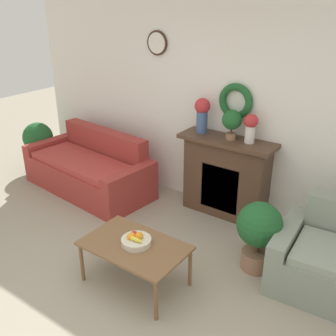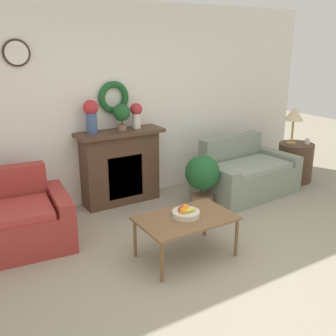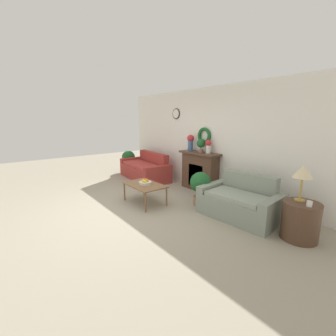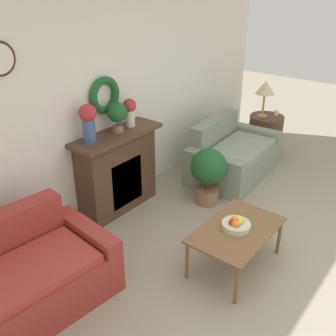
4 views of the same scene
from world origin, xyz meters
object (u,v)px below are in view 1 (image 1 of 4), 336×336
at_px(fruit_bowl, 136,240).
at_px(vase_on_mantel_right, 251,126).
at_px(fireplace, 226,176).
at_px(vase_on_mantel_left, 202,113).
at_px(potted_plant_floor_by_couch, 38,141).
at_px(potted_plant_on_mantel, 232,121).
at_px(coffee_table, 135,248).
at_px(couch_left, 90,170).
at_px(potted_plant_floor_by_loveseat, 259,230).

bearing_deg(fruit_bowl, vase_on_mantel_right, 79.03).
relative_size(fireplace, vase_on_mantel_left, 2.73).
xyz_separation_m(fruit_bowl, potted_plant_floor_by_couch, (-3.07, 1.26, -0.02)).
bearing_deg(fruit_bowl, vase_on_mantel_left, 100.55).
xyz_separation_m(fireplace, potted_plant_on_mantel, (0.04, -0.01, 0.74)).
bearing_deg(fruit_bowl, coffee_table, -103.81).
distance_m(couch_left, potted_plant_floor_by_loveseat, 2.76).
xyz_separation_m(vase_on_mantel_left, vase_on_mantel_right, (0.65, -0.00, -0.05)).
bearing_deg(potted_plant_floor_by_loveseat, potted_plant_floor_by_couch, 174.61).
bearing_deg(coffee_table, fireplace, 87.82).
height_order(fireplace, couch_left, fireplace).
xyz_separation_m(vase_on_mantel_left, potted_plant_on_mantel, (0.42, -0.02, -0.03)).
relative_size(fireplace, couch_left, 0.59).
bearing_deg(vase_on_mantel_left, potted_plant_floor_by_couch, -170.62).
bearing_deg(potted_plant_floor_by_loveseat, couch_left, 173.35).
height_order(fruit_bowl, vase_on_mantel_right, vase_on_mantel_right).
relative_size(couch_left, vase_on_mantel_left, 4.62).
xyz_separation_m(coffee_table, vase_on_mantel_right, (0.34, 1.73, 0.83)).
bearing_deg(vase_on_mantel_right, fruit_bowl, -100.97).
distance_m(fruit_bowl, potted_plant_on_mantel, 1.86).
bearing_deg(couch_left, fruit_bowl, -27.08).
bearing_deg(potted_plant_floor_by_loveseat, vase_on_mantel_left, 145.20).
bearing_deg(fruit_bowl, potted_plant_on_mantel, 86.58).
relative_size(couch_left, vase_on_mantel_right, 5.85).
distance_m(vase_on_mantel_left, potted_plant_floor_by_loveseat, 1.67).
relative_size(fruit_bowl, potted_plant_floor_by_loveseat, 0.38).
xyz_separation_m(couch_left, vase_on_mantel_right, (2.20, 0.51, 0.94)).
bearing_deg(fruit_bowl, potted_plant_floor_by_loveseat, 45.61).
distance_m(couch_left, potted_plant_floor_by_couch, 1.21).
bearing_deg(coffee_table, potted_plant_floor_by_couch, 157.39).
distance_m(fruit_bowl, vase_on_mantel_right, 1.90).
distance_m(fireplace, potted_plant_floor_by_loveseat, 1.15).
relative_size(vase_on_mantel_right, potted_plant_on_mantel, 0.96).
relative_size(vase_on_mantel_right, potted_plant_floor_by_loveseat, 0.46).
xyz_separation_m(coffee_table, fruit_bowl, (0.00, 0.02, 0.08)).
distance_m(vase_on_mantel_left, potted_plant_floor_by_couch, 2.90).
xyz_separation_m(fireplace, vase_on_mantel_right, (0.27, 0.01, 0.71)).
relative_size(fruit_bowl, vase_on_mantel_left, 0.66).
height_order(vase_on_mantel_right, potted_plant_floor_by_loveseat, vase_on_mantel_right).
distance_m(couch_left, coffee_table, 2.24).
bearing_deg(fruit_bowl, potted_plant_floor_by_couch, 157.70).
bearing_deg(vase_on_mantel_right, potted_plant_floor_by_couch, -172.39).
height_order(couch_left, fruit_bowl, couch_left).
height_order(coffee_table, fruit_bowl, fruit_bowl).
height_order(vase_on_mantel_left, vase_on_mantel_right, vase_on_mantel_left).
xyz_separation_m(coffee_table, potted_plant_floor_by_couch, (-3.06, 1.28, 0.06)).
xyz_separation_m(fruit_bowl, potted_plant_floor_by_loveseat, (0.87, 0.89, -0.04)).
xyz_separation_m(fireplace, couch_left, (-1.93, -0.50, -0.23)).
bearing_deg(fruit_bowl, couch_left, 147.17).
bearing_deg(potted_plant_on_mantel, coffee_table, -93.53).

